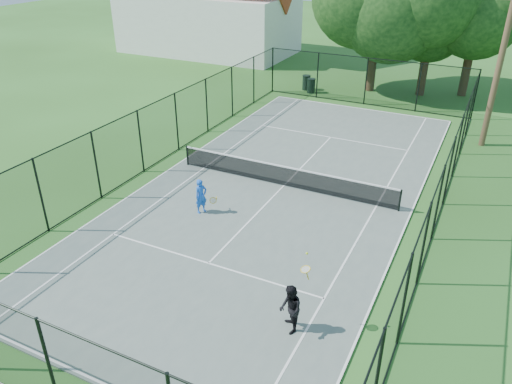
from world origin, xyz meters
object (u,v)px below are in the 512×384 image
at_px(utility_pole, 499,69).
at_px(player_blue, 201,196).
at_px(trash_bin_right, 311,86).
at_px(trash_bin_left, 306,82).
at_px(player_black, 290,309).
at_px(tennis_net, 284,175).

relative_size(utility_pole, player_blue, 5.60).
bearing_deg(trash_bin_right, trash_bin_left, 137.39).
height_order(trash_bin_left, utility_pole, utility_pole).
bearing_deg(player_black, trash_bin_left, 110.03).
distance_m(tennis_net, trash_bin_right, 14.48).
xyz_separation_m(trash_bin_left, player_black, (8.21, -22.52, 0.30)).
bearing_deg(tennis_net, trash_bin_left, 107.46).
xyz_separation_m(trash_bin_right, player_black, (7.66, -22.01, 0.32)).
height_order(tennis_net, player_black, player_black).
relative_size(trash_bin_left, trash_bin_right, 1.05).
relative_size(utility_pole, player_black, 3.23).
bearing_deg(utility_pole, player_blue, -126.99).
xyz_separation_m(player_blue, player_black, (5.71, -4.56, 0.05)).
height_order(utility_pole, player_black, utility_pole).
bearing_deg(tennis_net, player_blue, -119.88).
xyz_separation_m(utility_pole, player_black, (-3.73, -17.10, -3.21)).
distance_m(trash_bin_right, player_blue, 17.56).
bearing_deg(player_black, utility_pole, 77.68).
bearing_deg(tennis_net, trash_bin_right, 105.97).
distance_m(trash_bin_right, player_black, 23.31).
distance_m(utility_pole, player_black, 17.79).
relative_size(tennis_net, player_black, 4.11).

